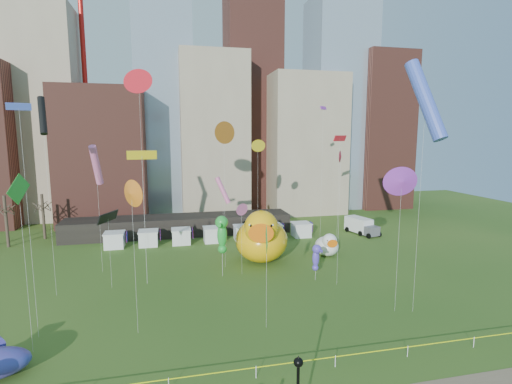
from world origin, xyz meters
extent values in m
plane|color=#2C551A|center=(0.00, 0.00, 0.00)|extent=(160.00, 160.00, 0.00)
cube|color=gray|center=(-30.00, 62.00, 21.00)|extent=(14.00, 12.00, 42.00)
cube|color=brown|center=(-18.00, 56.00, 13.00)|extent=(16.00, 14.00, 26.00)
cube|color=#8C9EB2|center=(-6.00, 64.00, 27.50)|extent=(12.00, 12.00, 55.00)
cube|color=gray|center=(4.00, 60.00, 17.00)|extent=(14.00, 14.00, 34.00)
cube|color=brown|center=(14.00, 66.00, 34.00)|extent=(12.00, 12.00, 68.00)
cube|color=gray|center=(24.00, 58.00, 15.00)|extent=(16.00, 14.00, 30.00)
cube|color=#8C9EB2|center=(34.00, 62.00, 24.00)|extent=(14.00, 12.00, 48.00)
cube|color=brown|center=(44.00, 60.00, 18.00)|extent=(12.00, 12.00, 36.00)
cylinder|color=red|center=(-22.00, 64.00, 38.00)|extent=(1.00, 1.00, 76.00)
cylinder|color=red|center=(30.00, 64.00, 38.00)|extent=(1.00, 1.00, 76.00)
cube|color=black|center=(-4.00, 42.00, 1.60)|extent=(38.00, 6.00, 3.20)
cube|color=white|center=(-14.00, 36.00, 1.10)|extent=(2.80, 2.80, 2.20)
cube|color=red|center=(-12.20, 36.00, 1.60)|extent=(0.08, 1.40, 1.60)
cube|color=white|center=(-9.00, 36.00, 1.10)|extent=(2.80, 2.80, 2.20)
cube|color=red|center=(-7.20, 36.00, 1.60)|extent=(0.08, 1.40, 1.60)
cube|color=white|center=(-4.00, 36.00, 1.10)|extent=(2.80, 2.80, 2.20)
cube|color=red|center=(-2.20, 36.00, 1.60)|extent=(0.08, 1.40, 1.60)
cube|color=white|center=(1.00, 36.00, 1.10)|extent=(2.80, 2.80, 2.20)
cube|color=red|center=(2.80, 36.00, 1.60)|extent=(0.08, 1.40, 1.60)
cube|color=white|center=(6.00, 36.00, 1.10)|extent=(2.80, 2.80, 2.20)
cube|color=red|center=(7.80, 36.00, 1.60)|extent=(0.08, 1.40, 1.60)
cube|color=white|center=(11.00, 36.00, 1.10)|extent=(2.80, 2.80, 2.20)
cube|color=red|center=(12.80, 36.00, 1.60)|extent=(0.08, 1.40, 1.60)
cube|color=white|center=(16.00, 36.00, 1.10)|extent=(2.80, 2.80, 2.20)
cube|color=red|center=(17.80, 36.00, 1.60)|extent=(0.08, 1.40, 1.60)
cylinder|color=#382B21|center=(-30.00, 40.00, 4.00)|extent=(0.44, 0.44, 8.00)
cylinder|color=#382B21|center=(-26.00, 44.00, 3.75)|extent=(0.44, 0.44, 7.50)
cylinder|color=white|center=(-6.00, 0.00, 0.45)|extent=(0.06, 0.06, 0.90)
cylinder|color=white|center=(0.00, 0.00, 0.45)|extent=(0.06, 0.06, 0.90)
cylinder|color=white|center=(6.00, 0.00, 0.45)|extent=(0.06, 0.06, 0.90)
cylinder|color=white|center=(12.00, 0.00, 0.45)|extent=(0.06, 0.06, 0.90)
cylinder|color=white|center=(18.00, 0.00, 0.45)|extent=(0.06, 0.06, 0.90)
cube|color=#E7FF0D|center=(0.00, 0.00, 0.80)|extent=(50.00, 0.02, 0.07)
ellipsoid|color=#FFB50D|center=(6.40, 24.98, 2.93)|extent=(8.89, 9.79, 5.85)
ellipsoid|color=#FFB50D|center=(7.18, 28.12, 2.77)|extent=(2.25, 1.94, 2.37)
sphere|color=#FFB50D|center=(5.76, 22.44, 5.28)|extent=(5.34, 5.34, 4.40)
cone|color=orange|center=(5.31, 20.62, 5.13)|extent=(2.83, 2.51, 2.42)
sphere|color=white|center=(4.29, 21.56, 5.87)|extent=(0.79, 0.79, 0.79)
sphere|color=white|center=(6.64, 20.97, 5.87)|extent=(0.79, 0.79, 0.79)
sphere|color=black|center=(4.20, 21.19, 5.87)|extent=(0.40, 0.40, 0.40)
sphere|color=black|center=(6.55, 20.61, 5.87)|extent=(0.40, 0.40, 0.40)
ellipsoid|color=white|center=(16.03, 25.22, 1.36)|extent=(3.61, 4.13, 2.72)
ellipsoid|color=white|center=(16.15, 26.72, 1.29)|extent=(0.96, 0.78, 1.10)
sphere|color=white|center=(15.92, 24.01, 2.46)|extent=(2.21, 2.21, 2.05)
cone|color=orange|center=(15.85, 23.14, 2.39)|extent=(1.20, 1.01, 1.13)
sphere|color=white|center=(15.32, 23.49, 2.73)|extent=(0.37, 0.37, 0.37)
sphere|color=white|center=(16.44, 23.40, 2.73)|extent=(0.37, 0.37, 0.37)
sphere|color=black|center=(15.30, 23.32, 2.73)|extent=(0.18, 0.18, 0.18)
sphere|color=black|center=(16.43, 23.23, 2.73)|extent=(0.18, 0.18, 0.18)
cylinder|color=silver|center=(0.44, 20.42, 2.55)|extent=(0.03, 0.03, 5.11)
ellipsoid|color=green|center=(0.44, 20.42, 5.11)|extent=(1.47, 1.35, 3.02)
sphere|color=green|center=(0.44, 20.27, 6.72)|extent=(2.01, 2.01, 1.54)
cone|color=green|center=(0.44, 19.57, 6.65)|extent=(0.86, 1.10, 0.54)
sphere|color=green|center=(0.44, 20.47, 3.37)|extent=(1.08, 1.08, 1.08)
cylinder|color=silver|center=(10.97, 16.63, 1.35)|extent=(0.03, 0.03, 2.71)
ellipsoid|color=#5441C4|center=(10.97, 16.63, 2.71)|extent=(1.00, 0.92, 2.08)
sphere|color=#5441C4|center=(10.97, 16.48, 3.82)|extent=(1.37, 1.37, 1.06)
cone|color=#5441C4|center=(10.97, 16.00, 3.77)|extent=(0.58, 0.75, 0.37)
sphere|color=#5441C4|center=(10.97, 16.68, 1.51)|extent=(0.74, 0.74, 0.74)
sphere|color=black|center=(1.00, -6.00, 4.74)|extent=(0.53, 0.53, 0.53)
cone|color=black|center=(1.00, -6.00, 5.03)|extent=(0.19, 0.19, 0.24)
cube|color=white|center=(26.67, 36.07, 1.51)|extent=(3.55, 5.32, 2.43)
cube|color=#595960|center=(27.50, 33.07, 1.02)|extent=(2.63, 2.28, 1.56)
cylinder|color=black|center=(25.96, 34.06, 0.44)|extent=(0.47, 0.91, 0.88)
cylinder|color=black|center=(28.31, 34.71, 0.44)|extent=(0.47, 0.91, 0.88)
cylinder|color=black|center=(25.08, 37.25, 0.44)|extent=(0.47, 0.91, 0.88)
cylinder|color=black|center=(27.43, 37.90, 0.44)|extent=(0.47, 0.91, 0.88)
cylinder|color=silver|center=(-8.40, 19.79, 11.34)|extent=(0.02, 0.02, 22.68)
cone|color=red|center=(-8.40, 19.79, 22.68)|extent=(2.27, 1.69, 2.53)
cylinder|color=silver|center=(-14.08, 25.14, 6.71)|extent=(0.02, 0.02, 13.41)
cylinder|color=pink|center=(-14.08, 25.14, 13.41)|extent=(1.24, 3.01, 4.98)
cylinder|color=silver|center=(-17.71, 18.55, 9.46)|extent=(0.02, 0.02, 18.92)
cylinder|color=black|center=(-17.71, 18.55, 18.92)|extent=(1.32, 2.41, 3.95)
cylinder|color=silver|center=(2.48, 6.84, 4.05)|extent=(0.02, 0.02, 8.09)
cube|color=green|center=(2.48, 6.84, 8.09)|extent=(0.48, 2.42, 2.46)
cylinder|color=silver|center=(6.12, 25.93, 7.81)|extent=(0.02, 0.02, 15.62)
cone|color=yellow|center=(6.12, 25.93, 15.62)|extent=(1.53, 0.92, 1.61)
cylinder|color=silver|center=(-16.76, 9.48, 9.58)|extent=(0.02, 0.02, 19.15)
cube|color=blue|center=(-16.76, 9.48, 19.15)|extent=(1.74, 0.77, 0.55)
cylinder|color=silver|center=(1.24, 23.58, 8.66)|extent=(0.02, 0.02, 17.31)
cone|color=orange|center=(1.24, 23.58, 17.31)|extent=(2.19, 2.22, 2.78)
cylinder|color=silver|center=(18.46, 33.59, 10.64)|extent=(0.02, 0.02, 21.27)
cube|color=purple|center=(18.46, 33.59, 21.27)|extent=(1.49, 1.26, 0.53)
cylinder|color=silver|center=(19.66, 29.74, 8.28)|extent=(0.02, 0.02, 16.56)
cube|color=red|center=(19.66, 29.74, 16.56)|extent=(2.66, 1.82, 0.88)
cylinder|color=silver|center=(1.98, 30.64, 4.55)|extent=(0.02, 0.02, 9.09)
cylinder|color=pink|center=(1.98, 30.64, 9.09)|extent=(2.40, 1.68, 4.00)
cylinder|color=silver|center=(-12.22, 19.48, 4.05)|extent=(0.02, 0.02, 8.11)
cube|color=black|center=(-12.22, 19.48, 8.11)|extent=(1.87, 3.47, 1.09)
cylinder|color=silver|center=(-16.42, 7.00, 6.51)|extent=(0.02, 0.02, 13.01)
cube|color=green|center=(-16.42, 7.00, 13.01)|extent=(0.88, 2.17, 2.33)
cylinder|color=silver|center=(-8.39, 19.84, 7.41)|extent=(0.02, 0.02, 14.82)
cube|color=yellow|center=(-8.39, 19.84, 14.82)|extent=(3.21, 0.76, 0.98)
cylinder|color=silver|center=(17.14, 6.75, 10.03)|extent=(0.02, 0.02, 20.07)
cylinder|color=blue|center=(17.14, 6.75, 20.07)|extent=(3.00, 4.53, 7.49)
cylinder|color=silver|center=(-8.59, 8.37, 6.11)|extent=(0.02, 0.02, 12.22)
cone|color=orange|center=(-8.59, 8.37, 12.22)|extent=(1.37, 2.09, 2.25)
cylinder|color=silver|center=(15.45, 7.16, 6.36)|extent=(0.02, 0.02, 12.73)
cone|color=purple|center=(15.45, 7.16, 12.73)|extent=(2.71, 0.73, 2.69)
cylinder|color=silver|center=(12.80, 14.67, 7.33)|extent=(0.02, 0.02, 14.67)
cone|color=red|center=(12.80, 14.67, 14.67)|extent=(0.83, 1.19, 1.31)
cylinder|color=silver|center=(2.85, 20.54, 4.06)|extent=(0.02, 0.02, 8.12)
cone|color=pink|center=(2.85, 20.54, 8.12)|extent=(1.22, 1.06, 1.43)
camera|label=1|loc=(-5.50, -24.30, 16.88)|focal=27.00mm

